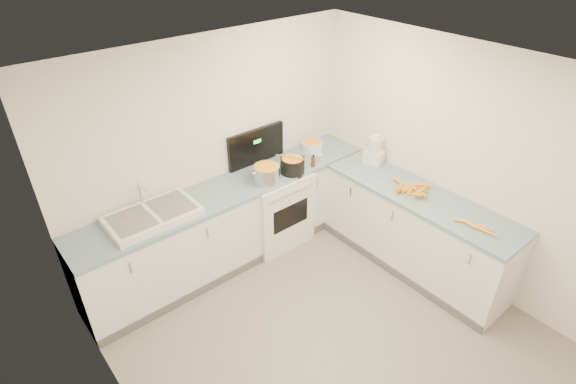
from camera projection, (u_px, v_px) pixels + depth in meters
floor at (338, 345)px, 4.23m from camera, size 3.50×4.00×0.00m
ceiling at (362, 89)px, 2.89m from camera, size 3.50×4.00×0.00m
wall_back at (214, 152)px, 4.85m from camera, size 3.50×0.00×2.50m
wall_left at (139, 362)px, 2.61m from camera, size 0.00×4.00×2.50m
wall_right at (469, 171)px, 4.50m from camera, size 0.00×4.00×2.50m
counter_back at (234, 222)px, 5.08m from camera, size 3.50×0.62×0.94m
counter_right at (414, 230)px, 4.96m from camera, size 0.62×2.20×0.94m
stove at (273, 205)px, 5.36m from camera, size 0.76×0.65×1.36m
sink at (153, 215)px, 4.32m from camera, size 0.86×0.52×0.31m
steel_pot at (267, 175)px, 4.88m from camera, size 0.36×0.36×0.21m
black_pot at (292, 166)px, 5.06m from camera, size 0.36×0.36×0.20m
wooden_spoon at (292, 158)px, 5.00m from camera, size 0.21×0.36×0.02m
mixing_bowl at (312, 146)px, 5.53m from camera, size 0.31×0.31×0.12m
extract_bottle at (313, 162)px, 5.18m from camera, size 0.05×0.05×0.13m
spice_jar at (320, 159)px, 5.29m from camera, size 0.04×0.04×0.08m
food_processor at (374, 151)px, 5.21m from camera, size 0.23×0.26×0.35m
carrot_pile at (411, 188)px, 4.74m from camera, size 0.39×0.48×0.08m
peeled_carrots at (477, 227)px, 4.20m from camera, size 0.15×0.42×0.04m
peelings at (132, 219)px, 4.20m from camera, size 0.20×0.24×0.01m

